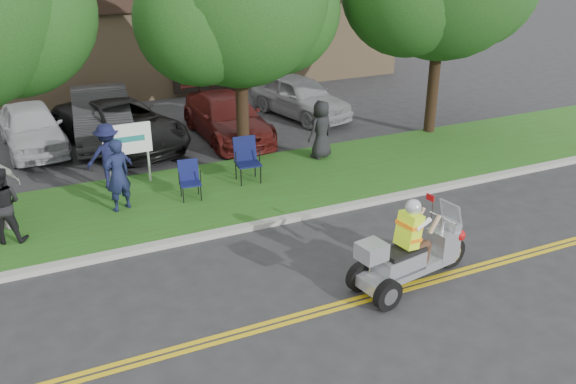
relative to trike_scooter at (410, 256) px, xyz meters
name	(u,v)px	position (x,y,z in m)	size (l,w,h in m)	color
ground	(353,285)	(-0.97, 0.42, -0.64)	(120.00, 120.00, 0.00)	#28282B
centerline_near	(369,300)	(-0.97, -0.16, -0.63)	(60.00, 0.10, 0.01)	gold
centerline_far	(365,296)	(-0.97, 0.00, -0.63)	(60.00, 0.10, 0.01)	gold
curb	(288,219)	(-0.97, 3.47, -0.58)	(60.00, 0.25, 0.12)	#A8A89E
grass_verge	(253,186)	(-0.97, 5.62, -0.58)	(60.00, 4.00, 0.10)	#2B5115
commercial_building	(180,30)	(1.03, 19.39, 1.37)	(18.00, 8.20, 4.00)	#9E7F5B
tree_mid	(241,5)	(-0.42, 7.65, 3.80)	(5.88, 4.80, 7.05)	#332114
business_sign	(127,143)	(-3.87, 7.02, 0.62)	(1.25, 0.06, 1.75)	silver
trike_scooter	(410,256)	(0.00, 0.00, 0.00)	(2.78, 1.09, 1.82)	black
lawn_chair_a	(246,156)	(-0.99, 6.02, 0.13)	(0.66, 0.69, 1.17)	black
lawn_chair_b	(189,177)	(-2.70, 5.56, 0.01)	(0.56, 0.58, 0.96)	black
spectator_adult_left	(118,175)	(-4.41, 5.55, 0.36)	(0.65, 0.42, 1.77)	#161D3F
spectator_adult_mid	(2,205)	(-6.94, 4.97, 0.32)	(0.82, 0.64, 1.70)	black
spectator_chair_a	(108,156)	(-4.38, 7.03, 0.33)	(1.11, 0.64, 1.72)	#15173C
spectator_chair_b	(321,129)	(1.60, 6.71, 0.32)	(0.83, 0.54, 1.70)	black
parked_car_far_left	(32,127)	(-5.97, 11.29, 0.08)	(1.68, 4.17, 1.42)	silver
parked_car_left	(102,115)	(-3.86, 11.35, 0.17)	(1.71, 4.91, 1.62)	#272729
parked_car_mid	(120,124)	(-3.47, 10.43, 0.10)	(2.43, 5.27, 1.46)	black
parked_car_right	(227,117)	(-0.17, 9.87, 0.05)	(1.92, 4.71, 1.37)	#521513
parked_car_far_right	(300,96)	(3.03, 11.06, 0.10)	(1.74, 4.32, 1.47)	#9A9CA0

